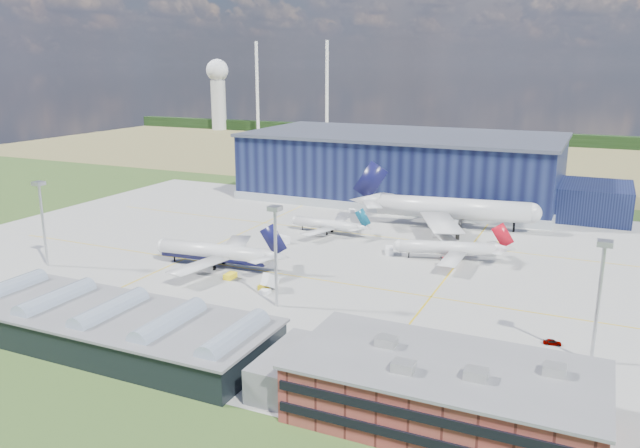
% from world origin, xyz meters
% --- Properties ---
extents(ground, '(600.00, 600.00, 0.00)m').
position_xyz_m(ground, '(0.00, 0.00, 0.00)').
color(ground, '#2D4A1C').
rests_on(ground, ground).
extents(apron, '(220.00, 160.00, 0.08)m').
position_xyz_m(apron, '(0.00, 10.00, 0.03)').
color(apron, gray).
rests_on(apron, ground).
extents(farmland, '(600.00, 220.00, 0.01)m').
position_xyz_m(farmland, '(0.00, 220.00, 0.00)').
color(farmland, olive).
rests_on(farmland, ground).
extents(treeline, '(600.00, 8.00, 8.00)m').
position_xyz_m(treeline, '(0.00, 300.00, 4.00)').
color(treeline, black).
rests_on(treeline, ground).
extents(horizon_dressing, '(440.20, 18.00, 70.00)m').
position_xyz_m(horizon_dressing, '(-191.30, 294.39, 34.20)').
color(horizon_dressing, white).
rests_on(horizon_dressing, ground).
extents(hangar, '(145.00, 62.00, 26.10)m').
position_xyz_m(hangar, '(2.81, 94.80, 11.62)').
color(hangar, black).
rests_on(hangar, ground).
extents(ops_building, '(46.00, 23.00, 10.90)m').
position_xyz_m(ops_building, '(55.01, -60.00, 4.79)').
color(ops_building, maroon).
rests_on(ops_building, ground).
extents(glass_concourse, '(78.00, 23.00, 8.60)m').
position_xyz_m(glass_concourse, '(-6.45, -60.00, 3.69)').
color(glass_concourse, black).
rests_on(glass_concourse, ground).
extents(light_mast_west, '(2.60, 2.60, 23.00)m').
position_xyz_m(light_mast_west, '(-60.00, -30.00, 15.43)').
color(light_mast_west, '#AFB0B6').
rests_on(light_mast_west, ground).
extents(light_mast_center, '(2.60, 2.60, 23.00)m').
position_xyz_m(light_mast_center, '(10.00, -30.00, 15.43)').
color(light_mast_center, '#AFB0B6').
rests_on(light_mast_center, ground).
extents(light_mast_east, '(2.60, 2.60, 23.00)m').
position_xyz_m(light_mast_east, '(75.00, -30.00, 15.43)').
color(light_mast_east, '#AFB0B6').
rests_on(light_mast_east, ground).
extents(airliner_navy, '(42.82, 42.04, 12.89)m').
position_xyz_m(airliner_navy, '(-18.60, -12.00, 6.45)').
color(airliner_navy, silver).
rests_on(airliner_navy, ground).
extents(airliner_red, '(40.67, 40.17, 10.83)m').
position_xyz_m(airliner_red, '(36.54, 19.72, 5.41)').
color(airliner_red, silver).
rests_on(airliner_red, ground).
extents(airliner_widebody, '(71.27, 70.11, 20.54)m').
position_xyz_m(airliner_widebody, '(29.73, 55.00, 10.27)').
color(airliner_widebody, silver).
rests_on(airliner_widebody, ground).
extents(airliner_regional, '(30.20, 29.62, 9.34)m').
position_xyz_m(airliner_regional, '(-5.01, 31.33, 4.67)').
color(airliner_regional, silver).
rests_on(airliner_regional, ground).
extents(gse_tug_a, '(2.20, 3.54, 1.46)m').
position_xyz_m(gse_tug_a, '(-9.50, -18.56, 0.73)').
color(gse_tug_a, yellow).
rests_on(gse_tug_a, ground).
extents(gse_tug_b, '(2.36, 3.24, 1.31)m').
position_xyz_m(gse_tug_b, '(2.23, -21.71, 0.66)').
color(gse_tug_b, yellow).
rests_on(gse_tug_b, ground).
extents(gse_van_a, '(5.69, 3.69, 2.29)m').
position_xyz_m(gse_van_a, '(-13.21, 15.73, 1.15)').
color(gse_van_a, white).
rests_on(gse_van_a, ground).
extents(gse_van_b, '(3.56, 4.94, 2.06)m').
position_xyz_m(gse_van_b, '(20.31, 18.36, 1.03)').
color(gse_van_b, white).
rests_on(gse_van_b, ground).
extents(gse_tug_c, '(3.13, 3.84, 1.45)m').
position_xyz_m(gse_tug_c, '(48.45, 38.32, 0.73)').
color(gse_tug_c, yellow).
rests_on(gse_tug_c, ground).
extents(gse_cart_b, '(3.25, 3.47, 1.25)m').
position_xyz_m(gse_cart_b, '(-8.49, 62.00, 0.63)').
color(gse_cart_b, white).
rests_on(gse_cart_b, ground).
extents(gse_van_c, '(5.04, 2.82, 2.32)m').
position_xyz_m(gse_van_c, '(10.43, -46.00, 1.16)').
color(gse_van_c, white).
rests_on(gse_van_c, ground).
extents(airstair, '(2.38, 4.86, 2.99)m').
position_xyz_m(airstair, '(3.77, -21.73, 1.50)').
color(airstair, white).
rests_on(airstair, ground).
extents(car_a, '(3.56, 1.91, 1.15)m').
position_xyz_m(car_a, '(67.91, -25.38, 0.58)').
color(car_a, '#99999E').
rests_on(car_a, ground).
extents(car_b, '(3.52, 1.37, 1.14)m').
position_xyz_m(car_b, '(-18.22, -42.66, 0.57)').
color(car_b, '#99999E').
rests_on(car_b, ground).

